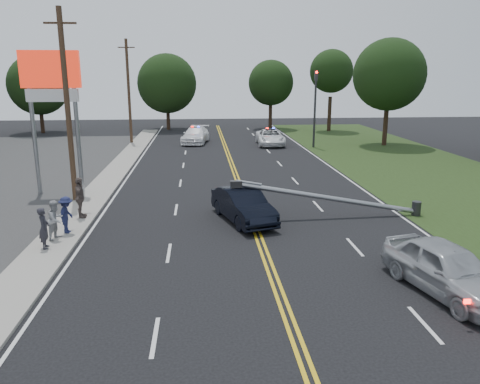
{
  "coord_description": "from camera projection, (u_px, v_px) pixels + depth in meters",
  "views": [
    {
      "loc": [
        -2.41,
        -13.17,
        6.75
      ],
      "look_at": [
        -0.69,
        6.7,
        1.7
      ],
      "focal_mm": 35.0,
      "sensor_mm": 36.0,
      "label": 1
    }
  ],
  "objects": [
    {
      "name": "ground",
      "position": [
        281.0,
        297.0,
        14.58
      ],
      "size": [
        120.0,
        120.0,
        0.0
      ],
      "primitive_type": "plane",
      "color": "black",
      "rests_on": "ground"
    },
    {
      "name": "sidewalk",
      "position": [
        82.0,
        211.0,
        23.52
      ],
      "size": [
        1.8,
        70.0,
        0.12
      ],
      "primitive_type": "cube",
      "color": "gray",
      "rests_on": "ground"
    },
    {
      "name": "centerline_yellow",
      "position": [
        248.0,
        208.0,
        24.24
      ],
      "size": [
        0.36,
        80.0,
        0.0
      ],
      "primitive_type": "cube",
      "color": "gold",
      "rests_on": "ground"
    },
    {
      "name": "pylon_sign",
      "position": [
        52.0,
        88.0,
        25.76
      ],
      "size": [
        3.2,
        0.35,
        8.0
      ],
      "color": "gray",
      "rests_on": "ground"
    },
    {
      "name": "traffic_signal",
      "position": [
        315.0,
        102.0,
        43.21
      ],
      "size": [
        0.28,
        0.41,
        7.05
      ],
      "color": "#2D2D30",
      "rests_on": "ground"
    },
    {
      "name": "fallen_streetlight",
      "position": [
        339.0,
        199.0,
        22.43
      ],
      "size": [
        9.36,
        0.44,
        1.91
      ],
      "color": "#2D2D30",
      "rests_on": "ground"
    },
    {
      "name": "utility_pole_mid",
      "position": [
        67.0,
        107.0,
        24.16
      ],
      "size": [
        1.6,
        0.28,
        10.0
      ],
      "color": "#382619",
      "rests_on": "ground"
    },
    {
      "name": "utility_pole_far",
      "position": [
        129.0,
        92.0,
        45.41
      ],
      "size": [
        1.6,
        0.28,
        10.0
      ],
      "color": "#382619",
      "rests_on": "ground"
    },
    {
      "name": "tree_5",
      "position": [
        38.0,
        85.0,
        53.84
      ],
      "size": [
        6.83,
        6.83,
        8.93
      ],
      "color": "black",
      "rests_on": "ground"
    },
    {
      "name": "tree_6",
      "position": [
        167.0,
        84.0,
        57.1
      ],
      "size": [
        7.18,
        7.18,
        9.2
      ],
      "color": "black",
      "rests_on": "ground"
    },
    {
      "name": "tree_7",
      "position": [
        271.0,
        83.0,
        57.93
      ],
      "size": [
        5.56,
        5.56,
        8.47
      ],
      "color": "black",
      "rests_on": "ground"
    },
    {
      "name": "tree_8",
      "position": [
        331.0,
        71.0,
        55.32
      ],
      "size": [
        5.08,
        5.08,
        9.61
      ],
      "color": "black",
      "rests_on": "ground"
    },
    {
      "name": "tree_9",
      "position": [
        389.0,
        75.0,
        44.02
      ],
      "size": [
        6.74,
        6.74,
        10.06
      ],
      "color": "black",
      "rests_on": "ground"
    },
    {
      "name": "crashed_sedan",
      "position": [
        243.0,
        205.0,
        21.92
      ],
      "size": [
        2.95,
        4.95,
        1.54
      ],
      "primitive_type": "imported",
      "rotation": [
        0.0,
        0.0,
        0.3
      ],
      "color": "black",
      "rests_on": "ground"
    },
    {
      "name": "waiting_sedan",
      "position": [
        447.0,
        268.0,
        14.68
      ],
      "size": [
        2.97,
        5.09,
        1.63
      ],
      "primitive_type": "imported",
      "rotation": [
        0.0,
        0.0,
        0.23
      ],
      "color": "#AAADB2",
      "rests_on": "ground"
    },
    {
      "name": "emergency_a",
      "position": [
        270.0,
        137.0,
        45.56
      ],
      "size": [
        2.71,
        5.54,
        1.51
      ],
      "primitive_type": "imported",
      "rotation": [
        0.0,
        0.0,
        -0.04
      ],
      "color": "white",
      "rests_on": "ground"
    },
    {
      "name": "emergency_b",
      "position": [
        196.0,
        135.0,
        46.8
      ],
      "size": [
        3.14,
        5.8,
        1.6
      ],
      "primitive_type": "imported",
      "rotation": [
        0.0,
        0.0,
        -0.17
      ],
      "color": "white",
      "rests_on": "ground"
    },
    {
      "name": "bystander_a",
      "position": [
        44.0,
        228.0,
        18.15
      ],
      "size": [
        0.49,
        0.65,
        1.64
      ],
      "primitive_type": "imported",
      "rotation": [
        0.0,
        0.0,
        1.74
      ],
      "color": "#27262E",
      "rests_on": "sidewalk"
    },
    {
      "name": "bystander_b",
      "position": [
        56.0,
        220.0,
        19.2
      ],
      "size": [
        0.87,
        0.97,
        1.64
      ],
      "primitive_type": "imported",
      "rotation": [
        0.0,
        0.0,
        1.2
      ],
      "color": "#A0A0A4",
      "rests_on": "sidewalk"
    },
    {
      "name": "bystander_c",
      "position": [
        67.0,
        215.0,
        19.93
      ],
      "size": [
        0.67,
        1.07,
        1.6
      ],
      "primitive_type": "imported",
      "rotation": [
        0.0,
        0.0,
        1.49
      ],
      "color": "#1C2147",
      "rests_on": "sidewalk"
    },
    {
      "name": "bystander_d",
      "position": [
        80.0,
        198.0,
        22.01
      ],
      "size": [
        0.6,
        1.18,
        1.94
      ],
      "primitive_type": "imported",
      "rotation": [
        0.0,
        0.0,
        1.69
      ],
      "color": "#5B4E49",
      "rests_on": "sidewalk"
    }
  ]
}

